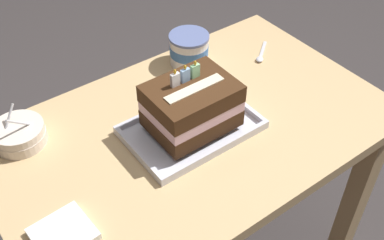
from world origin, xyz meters
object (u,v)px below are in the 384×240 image
(napkin_pile, at_px, (63,234))
(birthday_cake, at_px, (191,105))
(bowl_stack, at_px, (19,134))
(serving_spoon_near_tray, at_px, (260,57))
(ice_cream_tub, at_px, (189,49))
(foil_tray, at_px, (192,129))

(napkin_pile, bearing_deg, birthday_cake, 13.74)
(birthday_cake, relative_size, bowl_stack, 1.60)
(bowl_stack, height_order, serving_spoon_near_tray, bowl_stack)
(birthday_cake, relative_size, serving_spoon_near_tray, 2.00)
(ice_cream_tub, height_order, serving_spoon_near_tray, ice_cream_tub)
(bowl_stack, xyz_separation_m, ice_cream_tub, (0.55, 0.02, 0.02))
(bowl_stack, height_order, napkin_pile, bowl_stack)
(birthday_cake, relative_size, napkin_pile, 1.71)
(foil_tray, xyz_separation_m, napkin_pile, (-0.41, -0.10, 0.00))
(foil_tray, distance_m, bowl_stack, 0.44)
(serving_spoon_near_tray, height_order, napkin_pile, napkin_pile)
(bowl_stack, height_order, ice_cream_tub, bowl_stack)
(bowl_stack, distance_m, napkin_pile, 0.33)
(ice_cream_tub, height_order, napkin_pile, ice_cream_tub)
(birthday_cake, bearing_deg, ice_cream_tub, 54.91)
(serving_spoon_near_tray, bearing_deg, birthday_cake, -159.72)
(bowl_stack, bearing_deg, ice_cream_tub, 2.49)
(foil_tray, relative_size, napkin_pile, 2.69)
(bowl_stack, distance_m, ice_cream_tub, 0.55)
(ice_cream_tub, bearing_deg, foil_tray, -125.08)
(foil_tray, bearing_deg, bowl_stack, 148.84)
(birthday_cake, distance_m, bowl_stack, 0.44)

